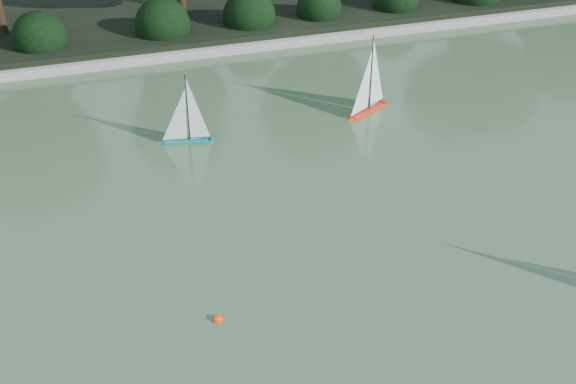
{
  "coord_description": "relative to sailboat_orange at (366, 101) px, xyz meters",
  "views": [
    {
      "loc": [
        -1.98,
        -5.31,
        5.53
      ],
      "look_at": [
        0.52,
        2.13,
        0.7
      ],
      "focal_mm": 45.0,
      "sensor_mm": 36.0,
      "label": 1
    }
  ],
  "objects": [
    {
      "name": "race_buoy",
      "position": [
        -3.81,
        -4.5,
        -0.23
      ],
      "size": [
        0.13,
        0.13,
        0.13
      ],
      "primitive_type": "sphere",
      "color": "#FF3C0D",
      "rests_on": "ground"
    },
    {
      "name": "far_bank",
      "position": [
        -3.05,
        7.66,
        -0.08
      ],
      "size": [
        40.0,
        8.0,
        0.3
      ],
      "primitive_type": "cube",
      "color": "black",
      "rests_on": "ground"
    },
    {
      "name": "sailboat_teal",
      "position": [
        -3.29,
        -0.09,
        -0.03
      ],
      "size": [
        0.93,
        0.36,
        1.28
      ],
      "color": "#117A7C",
      "rests_on": "ground"
    },
    {
      "name": "ground",
      "position": [
        -3.05,
        -5.34,
        -0.23
      ],
      "size": [
        80.0,
        80.0,
        0.0
      ],
      "primitive_type": "plane",
      "color": "#3C5030",
      "rests_on": "ground"
    },
    {
      "name": "sailboat_orange",
      "position": [
        0.0,
        0.0,
        0.0
      ],
      "size": [
        1.02,
        0.63,
        1.48
      ],
      "color": "#FA2E0D",
      "rests_on": "ground"
    },
    {
      "name": "pond_coping",
      "position": [
        -3.05,
        3.66,
        -0.14
      ],
      "size": [
        40.0,
        0.35,
        0.18
      ],
      "primitive_type": "cube",
      "color": "gray",
      "rests_on": "ground"
    },
    {
      "name": "shrub_hedge",
      "position": [
        -3.05,
        4.56,
        0.22
      ],
      "size": [
        29.1,
        1.1,
        1.1
      ],
      "color": "black",
      "rests_on": "ground"
    }
  ]
}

